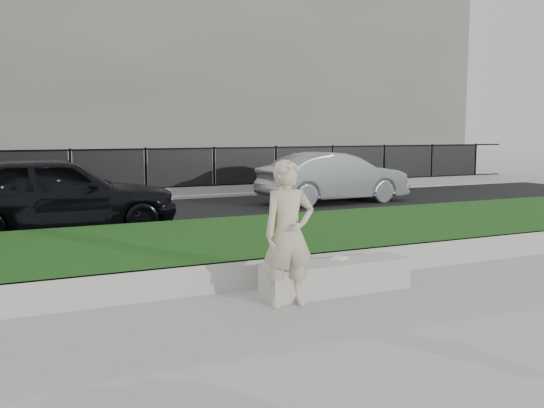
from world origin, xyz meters
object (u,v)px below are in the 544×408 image
stone_bench (336,277)px  man (289,234)px  car_dark (57,194)px  car_silver (334,178)px  book (339,258)px

stone_bench → man: bearing=-162.2°
stone_bench → car_dark: size_ratio=0.43×
man → car_silver: man is taller
man → car_dark: (-2.02, 6.39, -0.04)m
man → stone_bench: bearing=21.7°
car_dark → car_silver: size_ratio=1.07×
man → book: size_ratio=8.22×
car_dark → car_silver: (7.84, 2.25, -0.08)m
car_dark → man: bearing=-159.8°
book → car_dark: bearing=84.3°
car_silver → car_dark: bearing=103.3°
man → car_silver: bearing=59.9°
book → car_dark: (-2.98, 6.01, 0.42)m
man → car_dark: man is taller
car_silver → stone_bench: bearing=146.6°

